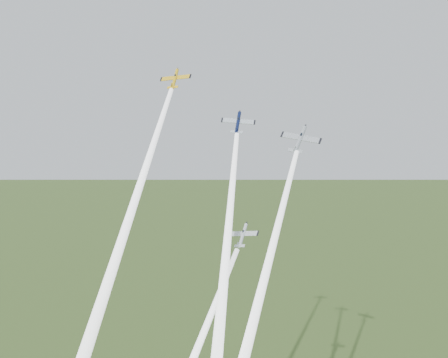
% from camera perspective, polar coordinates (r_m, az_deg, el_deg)
% --- Properties ---
extents(plane_yellow, '(8.58, 6.95, 6.63)m').
position_cam_1_polar(plane_yellow, '(124.95, -5.01, 10.11)').
color(plane_yellow, yellow).
extents(smoke_trail_yellow, '(11.92, 41.75, 48.34)m').
position_cam_1_polar(smoke_trail_yellow, '(105.39, -9.39, -3.25)').
color(smoke_trail_yellow, white).
extents(plane_navy, '(8.64, 8.18, 6.78)m').
position_cam_1_polar(plane_navy, '(120.13, 1.43, 5.76)').
color(plane_navy, '#0D173D').
extents(smoke_trail_navy, '(17.57, 37.90, 45.78)m').
position_cam_1_polar(smoke_trail_navy, '(102.00, 0.16, -8.19)').
color(smoke_trail_navy, white).
extents(plane_silver_right, '(9.07, 7.48, 8.53)m').
position_cam_1_polar(plane_silver_right, '(115.89, 7.72, 4.02)').
color(plane_silver_right, '#AAB1B8').
extents(smoke_trail_silver_right, '(6.43, 41.53, 47.35)m').
position_cam_1_polar(smoke_trail_silver_right, '(99.26, 3.84, -11.12)').
color(smoke_trail_silver_right, white).
extents(plane_silver_low, '(7.09, 5.49, 6.47)m').
position_cam_1_polar(plane_silver_low, '(110.06, 1.93, -5.74)').
color(plane_silver_low, '#B2BAC0').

